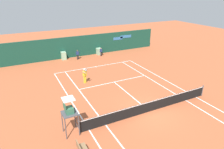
{
  "coord_description": "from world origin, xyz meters",
  "views": [
    {
      "loc": [
        -9.08,
        -11.15,
        9.22
      ],
      "look_at": [
        -0.11,
        6.68,
        0.8
      ],
      "focal_mm": 32.24,
      "sensor_mm": 36.0,
      "label": 1
    }
  ],
  "objects_px": {
    "ball_kid_centre_post": "(101,51)",
    "player_on_baseline": "(85,75)",
    "ball_kid_right_post": "(78,54)",
    "umpire_chair": "(69,112)",
    "tennis_ball_by_sideline": "(119,89)"
  },
  "relations": [
    {
      "from": "player_on_baseline",
      "to": "umpire_chair",
      "type": "bearing_deg",
      "value": 45.37
    },
    {
      "from": "ball_kid_centre_post",
      "to": "player_on_baseline",
      "type": "bearing_deg",
      "value": 58.78
    },
    {
      "from": "ball_kid_centre_post",
      "to": "tennis_ball_by_sideline",
      "type": "distance_m",
      "value": 11.35
    },
    {
      "from": "ball_kid_right_post",
      "to": "tennis_ball_by_sideline",
      "type": "distance_m",
      "value": 11.02
    },
    {
      "from": "umpire_chair",
      "to": "ball_kid_centre_post",
      "type": "xyz_separation_m",
      "value": [
        9.07,
        15.38,
        -1.07
      ]
    },
    {
      "from": "umpire_chair",
      "to": "ball_kid_centre_post",
      "type": "bearing_deg",
      "value": 149.47
    },
    {
      "from": "ball_kid_right_post",
      "to": "player_on_baseline",
      "type": "bearing_deg",
      "value": 81.07
    },
    {
      "from": "ball_kid_centre_post",
      "to": "ball_kid_right_post",
      "type": "relative_size",
      "value": 0.91
    },
    {
      "from": "umpire_chair",
      "to": "tennis_ball_by_sideline",
      "type": "xyz_separation_m",
      "value": [
        6.22,
        4.41,
        -1.75
      ]
    },
    {
      "from": "ball_kid_centre_post",
      "to": "tennis_ball_by_sideline",
      "type": "xyz_separation_m",
      "value": [
        -2.84,
        -10.97,
        -0.68
      ]
    },
    {
      "from": "player_on_baseline",
      "to": "tennis_ball_by_sideline",
      "type": "bearing_deg",
      "value": 112.9
    },
    {
      "from": "ball_kid_right_post",
      "to": "tennis_ball_by_sideline",
      "type": "bearing_deg",
      "value": 97.66
    },
    {
      "from": "player_on_baseline",
      "to": "ball_kid_right_post",
      "type": "distance_m",
      "value": 8.22
    },
    {
      "from": "ball_kid_centre_post",
      "to": "ball_kid_right_post",
      "type": "xyz_separation_m",
      "value": [
        -3.65,
        -0.0,
        0.07
      ]
    },
    {
      "from": "ball_kid_right_post",
      "to": "umpire_chair",
      "type": "bearing_deg",
      "value": 74.06
    }
  ]
}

